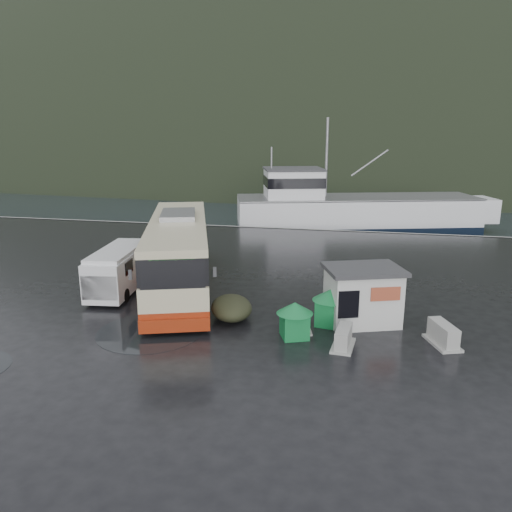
% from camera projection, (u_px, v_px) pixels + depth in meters
% --- Properties ---
extents(ground, '(160.00, 160.00, 0.00)m').
position_uv_depth(ground, '(215.00, 309.00, 23.29)').
color(ground, black).
rests_on(ground, ground).
extents(harbor_water, '(300.00, 180.00, 0.02)m').
position_uv_depth(harbor_water, '(337.00, 162.00, 127.59)').
color(harbor_water, black).
rests_on(harbor_water, ground).
extents(quay_edge, '(160.00, 0.60, 1.50)m').
position_uv_depth(quay_edge, '(282.00, 228.00, 42.25)').
color(quay_edge, '#999993').
rests_on(quay_edge, ground).
extents(headland, '(780.00, 540.00, 570.00)m').
position_uv_depth(headland, '(370.00, 145.00, 258.35)').
color(headland, black).
rests_on(headland, ground).
extents(coach_bus, '(7.51, 13.99, 3.86)m').
position_uv_depth(coach_bus, '(180.00, 286.00, 26.74)').
color(coach_bus, beige).
rests_on(coach_bus, ground).
extents(white_van, '(2.57, 5.71, 2.30)m').
position_uv_depth(white_van, '(121.00, 291.00, 25.91)').
color(white_van, silver).
rests_on(white_van, ground).
extents(waste_bin_left, '(1.36, 1.36, 1.62)m').
position_uv_depth(waste_bin_left, '(330.00, 325.00, 21.49)').
color(waste_bin_left, '#147136').
rests_on(waste_bin_left, ground).
extents(waste_bin_right, '(1.38, 1.38, 1.49)m').
position_uv_depth(waste_bin_right, '(294.00, 337.00, 20.21)').
color(waste_bin_right, '#147136').
rests_on(waste_bin_right, ground).
extents(dome_tent, '(2.55, 2.99, 1.00)m').
position_uv_depth(dome_tent, '(232.00, 318.00, 22.21)').
color(dome_tent, '#292B1A').
rests_on(dome_tent, ground).
extents(ticket_kiosk, '(3.81, 3.34, 2.49)m').
position_uv_depth(ticket_kiosk, '(361.00, 322.00, 21.75)').
color(ticket_kiosk, silver).
rests_on(ticket_kiosk, ground).
extents(jersey_barrier_a, '(1.02, 1.55, 0.71)m').
position_uv_depth(jersey_barrier_a, '(302.00, 329.00, 20.97)').
color(jersey_barrier_a, '#999993').
rests_on(jersey_barrier_a, ground).
extents(jersey_barrier_b, '(1.40, 1.92, 0.87)m').
position_uv_depth(jersey_barrier_b, '(442.00, 344.00, 19.53)').
color(jersey_barrier_b, '#999993').
rests_on(jersey_barrier_b, ground).
extents(jersey_barrier_c, '(0.95, 1.66, 0.79)m').
position_uv_depth(jersey_barrier_c, '(343.00, 347.00, 19.29)').
color(jersey_barrier_c, '#999993').
rests_on(jersey_barrier_c, ground).
extents(fishing_trawler, '(27.16, 13.01, 10.64)m').
position_uv_depth(fishing_trawler, '(356.00, 217.00, 47.61)').
color(fishing_trawler, silver).
rests_on(fishing_trawler, ground).
extents(puddles, '(16.15, 16.41, 0.01)m').
position_uv_depth(puddles, '(184.00, 321.00, 21.82)').
color(puddles, black).
rests_on(puddles, ground).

